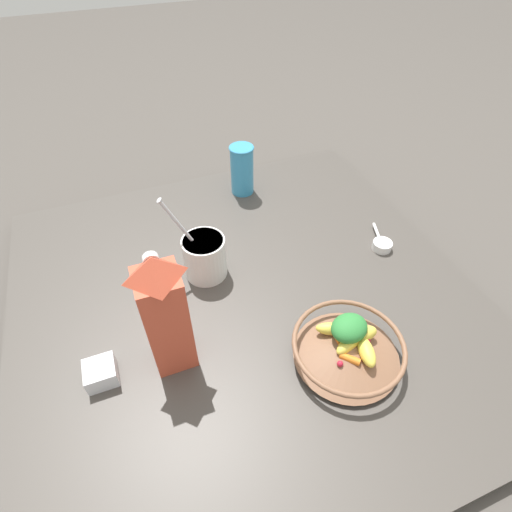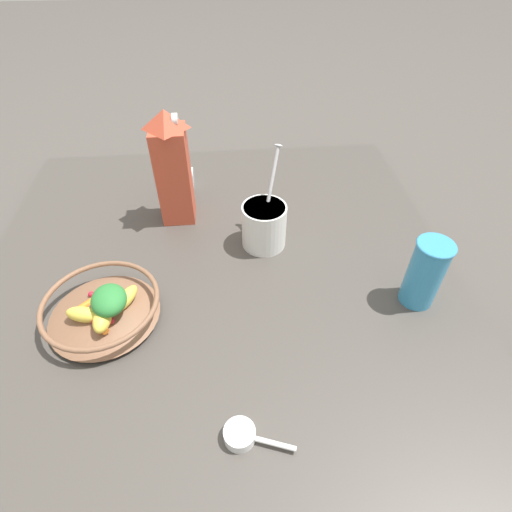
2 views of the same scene
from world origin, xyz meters
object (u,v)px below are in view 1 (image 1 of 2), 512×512
Objects in this scene: yogurt_tub at (204,255)px; drinking_cup at (242,169)px; fruit_bowl at (348,347)px; spice_jar at (101,373)px; milk_carton at (165,313)px.

yogurt_tub reaches higher than drinking_cup.
yogurt_tub is 1.45× the size of drinking_cup.
drinking_cup is (-0.00, -0.62, 0.04)m from fruit_bowl.
fruit_bowl is 1.02× the size of yogurt_tub.
yogurt_tub reaches higher than spice_jar.
fruit_bowl is at bearing 158.47° from milk_carton.
fruit_bowl is 0.80× the size of milk_carton.
milk_carton is 0.19m from spice_jar.
fruit_bowl is 0.62m from drinking_cup.
yogurt_tub is 0.33m from spice_jar.
milk_carton is 1.87× the size of drinking_cup.
drinking_cup is at bearing -124.39° from yogurt_tub.
yogurt_tub is (0.20, -0.33, 0.02)m from fruit_bowl.
fruit_bowl is 0.48m from spice_jar.
drinking_cup is at bearing -90.17° from fruit_bowl.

